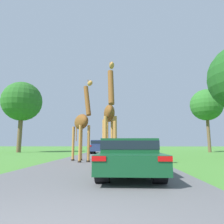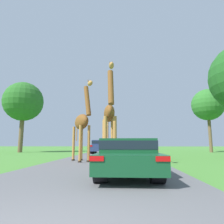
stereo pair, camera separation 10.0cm
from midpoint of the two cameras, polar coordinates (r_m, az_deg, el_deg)
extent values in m
cube|color=#5B5B5E|center=(31.91, 0.81, -10.98)|extent=(6.75, 120.00, 0.00)
cylinder|color=#B77F3D|center=(10.23, 0.60, -8.14)|extent=(0.19, 0.19, 2.49)
cylinder|color=#2D2319|center=(10.28, 0.61, -14.80)|extent=(0.24, 0.24, 0.11)
cylinder|color=#B77F3D|center=(10.19, -2.17, -8.14)|extent=(0.19, 0.19, 2.49)
cylinder|color=#2D2319|center=(10.24, -2.22, -14.81)|extent=(0.24, 0.24, 0.11)
cylinder|color=#B77F3D|center=(11.72, -0.17, -8.26)|extent=(0.19, 0.19, 2.49)
cylinder|color=#2D2319|center=(11.77, -0.18, -14.07)|extent=(0.24, 0.24, 0.11)
cylinder|color=#B77F3D|center=(11.69, -2.59, -8.25)|extent=(0.19, 0.19, 2.49)
cylinder|color=#2D2319|center=(11.73, -2.64, -14.07)|extent=(0.24, 0.24, 0.11)
ellipsoid|color=brown|center=(11.08, -1.08, -0.41)|extent=(0.87, 2.21, 0.93)
cylinder|color=brown|center=(10.25, -0.59, 7.14)|extent=(0.41, 0.92, 1.97)
ellipsoid|color=#B77F3D|center=(10.18, -0.38, 13.14)|extent=(0.32, 0.59, 0.30)
cylinder|color=#B77F3D|center=(12.01, -1.46, -4.38)|extent=(0.07, 0.07, 1.37)
cone|color=brown|center=(10.43, -0.09, 13.95)|extent=(0.07, 0.07, 0.16)
cone|color=brown|center=(10.42, -0.83, 13.97)|extent=(0.07, 0.07, 0.16)
cylinder|color=#B77F3D|center=(12.31, -6.96, -8.91)|extent=(0.16, 0.16, 2.20)
cylinder|color=#2D2319|center=(12.35, -7.05, -13.79)|extent=(0.21, 0.21, 0.10)
cylinder|color=#B77F3D|center=(12.13, -9.37, -8.85)|extent=(0.16, 0.16, 2.20)
cylinder|color=#2D2319|center=(12.17, -9.50, -13.81)|extent=(0.21, 0.21, 0.10)
cylinder|color=#B77F3D|center=(13.61, -9.03, -8.87)|extent=(0.16, 0.16, 2.20)
cylinder|color=#2D2319|center=(13.65, -9.14, -13.29)|extent=(0.21, 0.21, 0.10)
cylinder|color=#B77F3D|center=(13.45, -11.23, -8.81)|extent=(0.16, 0.16, 2.20)
cylinder|color=#2D2319|center=(13.49, -11.37, -13.28)|extent=(0.21, 0.21, 0.10)
ellipsoid|color=brown|center=(12.94, -9.04, -2.79)|extent=(1.54, 2.03, 0.97)
cylinder|color=brown|center=(12.16, -7.34, 3.27)|extent=(0.67, 0.89, 1.94)
ellipsoid|color=#B77F3D|center=(12.03, -6.56, 8.18)|extent=(0.49, 0.60, 0.30)
cylinder|color=#B77F3D|center=(13.79, -10.35, -5.66)|extent=(0.06, 0.06, 1.21)
cone|color=brown|center=(12.27, -6.53, 8.96)|extent=(0.07, 0.07, 0.16)
cone|color=brown|center=(12.23, -7.11, 9.04)|extent=(0.07, 0.07, 0.16)
cube|color=#144C28|center=(7.05, 4.41, -13.47)|extent=(1.97, 4.05, 0.52)
cube|color=#144C28|center=(7.03, 4.36, -9.52)|extent=(1.77, 1.82, 0.45)
cube|color=#19232D|center=(7.03, 4.36, -9.33)|extent=(1.79, 1.84, 0.27)
cube|color=red|center=(5.04, -4.36, -13.14)|extent=(0.35, 0.03, 0.13)
cube|color=red|center=(5.10, 14.41, -12.84)|extent=(0.35, 0.03, 0.13)
cylinder|color=black|center=(8.29, -1.45, -14.29)|extent=(0.39, 0.66, 0.66)
cylinder|color=black|center=(8.33, 9.76, -14.14)|extent=(0.39, 0.66, 0.66)
cylinder|color=black|center=(5.89, -3.20, -16.44)|extent=(0.39, 0.66, 0.66)
cylinder|color=black|center=(5.94, 12.72, -16.17)|extent=(0.39, 0.66, 0.66)
cube|color=navy|center=(23.26, -3.89, -10.17)|extent=(1.81, 3.95, 0.68)
cube|color=navy|center=(23.25, -3.87, -8.68)|extent=(1.63, 1.78, 0.54)
cube|color=#19232D|center=(23.25, -3.87, -8.61)|extent=(1.65, 1.79, 0.32)
cube|color=red|center=(21.39, -6.50, -9.59)|extent=(0.33, 0.03, 0.16)
cube|color=red|center=(21.21, -2.47, -9.65)|extent=(0.33, 0.03, 0.16)
cylinder|color=black|center=(24.53, -5.29, -10.77)|extent=(0.36, 0.66, 0.66)
cylinder|color=black|center=(24.38, -1.85, -10.81)|extent=(0.36, 0.66, 0.66)
cylinder|color=black|center=(22.19, -6.14, -10.94)|extent=(0.36, 0.66, 0.66)
cylinder|color=black|center=(22.02, -2.34, -11.00)|extent=(0.36, 0.66, 0.66)
cube|color=#561914|center=(15.01, 7.90, -11.04)|extent=(1.81, 4.35, 0.50)
cube|color=#561914|center=(15.00, 7.86, -9.15)|extent=(1.62, 1.96, 0.49)
cube|color=#19232D|center=(15.00, 7.86, -9.06)|extent=(1.64, 1.98, 0.29)
cube|color=red|center=(12.77, 5.41, -10.65)|extent=(0.32, 0.03, 0.12)
cube|color=red|center=(12.93, 12.09, -10.47)|extent=(0.32, 0.03, 0.12)
cylinder|color=black|center=(16.27, 4.91, -11.63)|extent=(0.36, 0.68, 0.68)
cylinder|color=black|center=(16.39, 10.06, -11.51)|extent=(0.36, 0.68, 0.68)
cylinder|color=black|center=(13.67, 5.34, -12.13)|extent=(0.36, 0.68, 0.68)
cylinder|color=black|center=(13.81, 11.46, -11.96)|extent=(0.36, 0.68, 0.68)
cube|color=silver|center=(29.43, 5.47, -9.89)|extent=(1.88, 4.54, 0.68)
cube|color=silver|center=(29.43, 5.45, -8.72)|extent=(1.69, 2.04, 0.53)
cube|color=#19232D|center=(29.43, 5.45, -8.67)|extent=(1.71, 2.06, 0.32)
cube|color=red|center=(27.12, 4.05, -9.48)|extent=(0.34, 0.03, 0.16)
cube|color=red|center=(27.20, 7.34, -9.43)|extent=(0.34, 0.03, 0.16)
cylinder|color=black|center=(30.78, 3.93, -10.41)|extent=(0.38, 0.67, 0.67)
cylinder|color=black|center=(30.84, 6.78, -10.37)|extent=(0.38, 0.67, 0.67)
cylinder|color=black|center=(28.05, 4.05, -10.54)|extent=(0.38, 0.67, 0.67)
cylinder|color=black|center=(28.13, 7.17, -10.49)|extent=(0.38, 0.67, 0.67)
cylinder|color=brown|center=(28.70, 25.72, -4.79)|extent=(0.40, 0.40, 5.53)
sphere|color=#2D7028|center=(29.09, 25.27, 1.86)|extent=(4.13, 4.13, 4.13)
cylinder|color=brown|center=(28.25, -24.88, -4.51)|extent=(0.55, 0.55, 5.80)
sphere|color=#286623|center=(28.72, -24.40, 2.79)|extent=(5.10, 5.10, 5.10)
camera|label=1|loc=(0.05, -90.26, 0.04)|focal=32.00mm
camera|label=2|loc=(0.05, 89.74, -0.04)|focal=32.00mm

